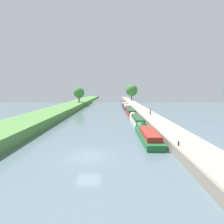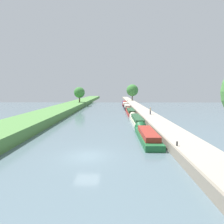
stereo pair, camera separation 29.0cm
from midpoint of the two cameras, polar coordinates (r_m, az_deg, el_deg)
name	(u,v)px [view 2 (the right image)]	position (r m, az deg, el deg)	size (l,w,h in m)	color
ground_plane	(87,156)	(19.89, -7.05, -12.89)	(160.00, 160.00, 0.00)	slate
right_towpath	(195,152)	(21.22, 23.97, -10.81)	(4.00, 260.00, 0.96)	#A89E8E
stone_quay	(174,152)	(20.48, 18.39, -11.12)	(0.25, 260.00, 1.01)	gray
narrowboat_green	(146,134)	(26.82, 10.46, -6.55)	(2.15, 11.69, 2.04)	#1E6033
narrowboat_cream	(136,119)	(39.49, 7.49, -2.22)	(1.89, 14.81, 1.93)	beige
narrowboat_red	(130,111)	(53.80, 5.65, 0.18)	(2.02, 14.29, 2.02)	maroon
narrowboat_black	(127,107)	(67.40, 4.61, 1.52)	(2.09, 11.54, 2.14)	black
narrowboat_maroon	(125,104)	(79.39, 4.02, 2.30)	(2.11, 10.79, 2.00)	maroon
narrowboat_blue	(124,102)	(92.06, 3.78, 2.88)	(1.86, 12.90, 1.77)	#283D93
tree_rightbank_midnear	(132,90)	(102.53, 6.17, 6.46)	(6.23, 6.23, 8.40)	brown
tree_leftbank_downstream	(79,93)	(77.61, -9.60, 5.74)	(4.32, 4.32, 6.01)	#4C3828
person_walking	(150,111)	(44.64, 11.55, 0.39)	(0.34, 0.34, 1.66)	#282D42
mooring_bollard_near	(177,144)	(20.83, 19.20, -8.91)	(0.16, 0.16, 0.45)	black
mooring_bollard_far	(127,100)	(97.48, 4.60, 3.50)	(0.16, 0.16, 0.45)	black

